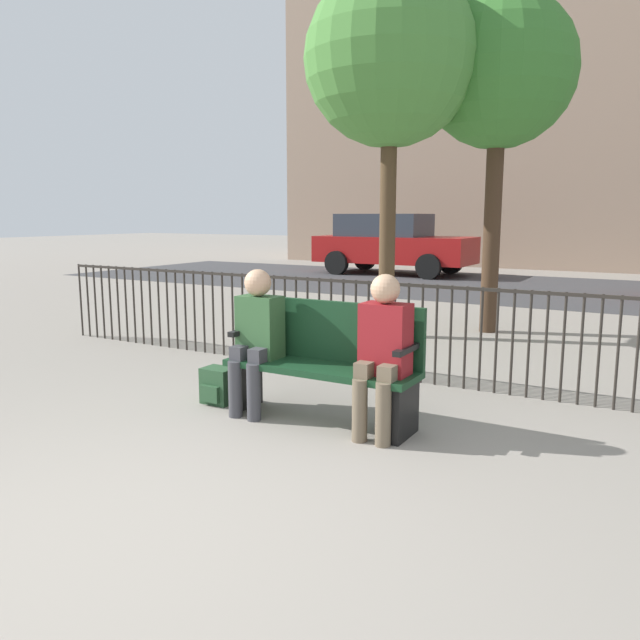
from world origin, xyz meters
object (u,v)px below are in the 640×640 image
object	(u,v)px
seated_person_1	(383,347)
backpack	(218,386)
seated_person_0	(256,333)
tree_0	(390,60)
parked_car_1	(391,243)
park_bench	(325,358)
tree_1	(499,74)

from	to	relation	value
seated_person_1	backpack	xyz separation A→B (m)	(-1.54, 0.05, -0.51)
seated_person_0	seated_person_1	world-z (taller)	seated_person_1
tree_0	parked_car_1	xyz separation A→B (m)	(-3.49, 8.16, -2.63)
park_bench	parked_car_1	bearing A→B (deg)	111.21
seated_person_1	tree_0	world-z (taller)	tree_0
park_bench	seated_person_0	world-z (taller)	seated_person_0
seated_person_1	tree_1	distance (m)	5.27
seated_person_0	tree_1	size ratio (longest dim) A/B	0.26
seated_person_1	tree_0	xyz separation A→B (m)	(-1.54, 3.53, 2.81)
parked_car_1	seated_person_1	bearing A→B (deg)	-66.73
seated_person_0	parked_car_1	size ratio (longest dim) A/B	0.28
tree_1	backpack	bearing A→B (deg)	-103.83
seated_person_0	seated_person_1	size ratio (longest dim) A/B	0.99
seated_person_1	backpack	size ratio (longest dim) A/B	3.86
tree_0	backpack	bearing A→B (deg)	-89.98
park_bench	tree_0	size ratio (longest dim) A/B	0.33
seated_person_1	parked_car_1	bearing A→B (deg)	113.27
park_bench	backpack	bearing A→B (deg)	-175.28
tree_0	parked_car_1	size ratio (longest dim) A/B	1.09
park_bench	seated_person_0	distance (m)	0.59
tree_1	seated_person_0	bearing A→B (deg)	-98.26
tree_1	parked_car_1	distance (m)	8.89
backpack	tree_0	xyz separation A→B (m)	(-0.00, 3.48, 3.32)
tree_1	tree_0	bearing A→B (deg)	-138.57
seated_person_0	tree_1	distance (m)	5.29
parked_car_1	tree_0	bearing A→B (deg)	-66.86
backpack	tree_0	world-z (taller)	tree_0
tree_0	tree_1	size ratio (longest dim) A/B	1.04
seated_person_0	tree_0	size ratio (longest dim) A/B	0.25
park_bench	tree_0	xyz separation A→B (m)	(-1.00, 3.40, 2.98)
park_bench	seated_person_0	size ratio (longest dim) A/B	1.32
park_bench	seated_person_0	xyz separation A→B (m)	(-0.55, -0.13, 0.17)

